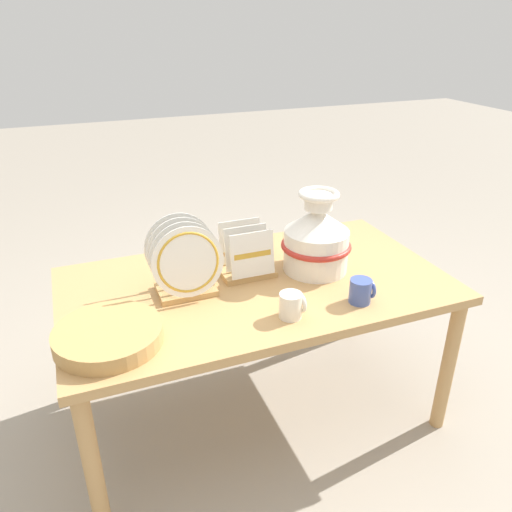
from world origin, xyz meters
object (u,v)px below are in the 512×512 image
at_px(dish_rack_round_plates, 185,264).
at_px(dish_rack_square_plates, 246,260).
at_px(mug_cobalt_glaze, 361,291).
at_px(ceramic_vase, 316,238).
at_px(wicker_charger_stack, 108,336).
at_px(mug_cream_glaze, 292,305).

xyz_separation_m(dish_rack_round_plates, dish_rack_square_plates, (0.26, 0.07, -0.06)).
height_order(dish_rack_round_plates, mug_cobalt_glaze, dish_rack_round_plates).
bearing_deg(dish_rack_square_plates, mug_cobalt_glaze, -49.27).
height_order(ceramic_vase, dish_rack_square_plates, ceramic_vase).
xyz_separation_m(ceramic_vase, mug_cobalt_glaze, (0.03, -0.29, -0.09)).
bearing_deg(wicker_charger_stack, mug_cream_glaze, -6.81).
relative_size(dish_rack_square_plates, mug_cobalt_glaze, 2.34).
xyz_separation_m(dish_rack_round_plates, wicker_charger_stack, (-0.30, -0.21, -0.09)).
distance_m(mug_cobalt_glaze, mug_cream_glaze, 0.27).
bearing_deg(wicker_charger_stack, dish_rack_square_plates, 26.48).
bearing_deg(wicker_charger_stack, dish_rack_round_plates, 35.16).
relative_size(ceramic_vase, mug_cream_glaze, 3.70).
distance_m(dish_rack_square_plates, wicker_charger_stack, 0.63).
height_order(ceramic_vase, wicker_charger_stack, ceramic_vase).
distance_m(wicker_charger_stack, mug_cream_glaze, 0.60).
bearing_deg(dish_rack_square_plates, wicker_charger_stack, -153.52).
bearing_deg(dish_rack_round_plates, mug_cream_glaze, -44.25).
relative_size(ceramic_vase, dish_rack_square_plates, 1.58).
bearing_deg(ceramic_vase, dish_rack_round_plates, 180.00).
relative_size(dish_rack_round_plates, mug_cream_glaze, 3.16).
bearing_deg(dish_rack_round_plates, dish_rack_square_plates, 14.41).
bearing_deg(dish_rack_square_plates, mug_cream_glaze, -84.61).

